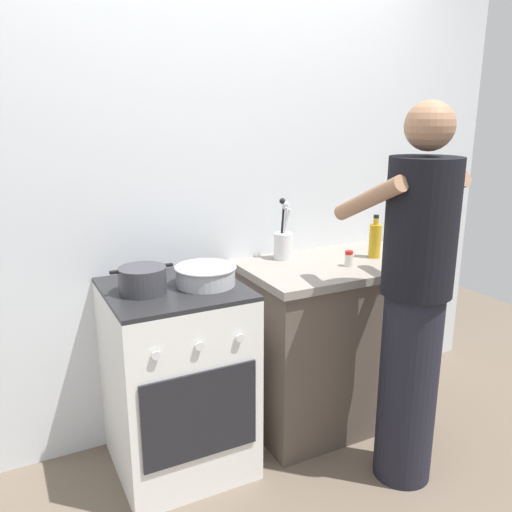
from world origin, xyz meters
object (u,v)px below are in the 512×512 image
(stove_range, at_px, (177,378))
(utensil_crock, at_px, (283,242))
(spice_bottle, at_px, (349,259))
(person, at_px, (414,302))
(pot, at_px, (143,280))
(oil_bottle, at_px, (375,240))
(mixing_bowl, at_px, (206,274))

(stove_range, height_order, utensil_crock, utensil_crock)
(spice_bottle, distance_m, person, 0.47)
(utensil_crock, distance_m, person, 0.78)
(utensil_crock, height_order, person, person)
(stove_range, xyz_separation_m, utensil_crock, (0.67, 0.18, 0.54))
(person, bearing_deg, pot, 152.68)
(pot, distance_m, oil_bottle, 1.26)
(stove_range, relative_size, mixing_bowl, 3.21)
(pot, relative_size, mixing_bowl, 0.97)
(stove_range, distance_m, mixing_bowl, 0.52)
(utensil_crock, relative_size, person, 0.19)
(oil_bottle, relative_size, person, 0.14)
(stove_range, xyz_separation_m, person, (0.90, -0.55, 0.41))
(stove_range, bearing_deg, spice_bottle, -5.54)
(stove_range, xyz_separation_m, pot, (-0.14, -0.02, 0.51))
(oil_bottle, bearing_deg, person, -112.04)
(stove_range, distance_m, utensil_crock, 0.88)
(spice_bottle, height_order, oil_bottle, oil_bottle)
(stove_range, height_order, mixing_bowl, mixing_bowl)
(pot, xyz_separation_m, spice_bottle, (1.04, -0.07, -0.02))
(pot, height_order, mixing_bowl, pot)
(person, bearing_deg, spice_bottle, 90.58)
(spice_bottle, bearing_deg, pot, 176.04)
(spice_bottle, bearing_deg, utensil_crock, 129.85)
(stove_range, distance_m, spice_bottle, 1.02)
(spice_bottle, xyz_separation_m, person, (0.00, -0.47, -0.08))
(utensil_crock, xyz_separation_m, spice_bottle, (0.23, -0.27, -0.05))
(pot, relative_size, person, 0.16)
(mixing_bowl, xyz_separation_m, oil_bottle, (0.98, 0.03, 0.05))
(utensil_crock, relative_size, spice_bottle, 4.07)
(person, bearing_deg, utensil_crock, 107.41)
(stove_range, xyz_separation_m, mixing_bowl, (0.14, -0.04, 0.50))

